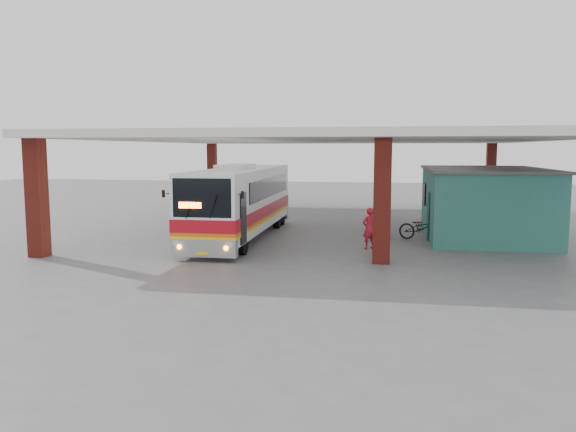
% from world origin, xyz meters
% --- Properties ---
extents(ground, '(90.00, 90.00, 0.00)m').
position_xyz_m(ground, '(0.00, 0.00, 0.00)').
color(ground, '#515154').
rests_on(ground, ground).
extents(brick_columns, '(20.10, 21.60, 4.35)m').
position_xyz_m(brick_columns, '(1.43, 5.00, 2.17)').
color(brick_columns, maroon).
rests_on(brick_columns, ground).
extents(canopy_roof, '(21.00, 23.00, 0.30)m').
position_xyz_m(canopy_roof, '(0.50, 6.50, 4.50)').
color(canopy_roof, silver).
rests_on(canopy_roof, brick_columns).
extents(shop_building, '(5.20, 8.20, 3.11)m').
position_xyz_m(shop_building, '(7.49, 4.00, 1.56)').
color(shop_building, '#2B6B6A').
rests_on(shop_building, ground).
extents(coach_bus, '(2.56, 11.44, 3.32)m').
position_xyz_m(coach_bus, '(-3.23, 1.55, 1.65)').
color(coach_bus, white).
rests_on(coach_bus, ground).
extents(motorcycle, '(2.21, 1.44, 1.10)m').
position_xyz_m(motorcycle, '(4.70, 2.25, 0.55)').
color(motorcycle, black).
rests_on(motorcycle, ground).
extents(pedestrian, '(0.72, 0.68, 1.65)m').
position_xyz_m(pedestrian, '(2.48, -0.27, 0.83)').
color(pedestrian, red).
rests_on(pedestrian, ground).
extents(red_chair, '(0.42, 0.42, 0.76)m').
position_xyz_m(red_chair, '(5.03, 6.88, 0.35)').
color(red_chair, red).
rests_on(red_chair, ground).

